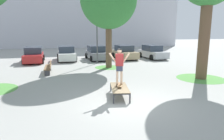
# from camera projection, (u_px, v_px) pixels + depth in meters

# --- Properties ---
(ground_plane) EXTENTS (120.00, 120.00, 0.00)m
(ground_plane) POSITION_uv_depth(u_px,v_px,m) (128.00, 102.00, 8.79)
(ground_plane) COLOR #999993
(building_facade) EXTENTS (38.68, 4.00, 14.76)m
(building_facade) POSITION_uv_depth(u_px,v_px,m) (80.00, 8.00, 38.19)
(building_facade) COLOR silver
(building_facade) RESTS_ON ground
(skate_box) EXTENTS (1.07, 2.00, 0.46)m
(skate_box) POSITION_uv_depth(u_px,v_px,m) (120.00, 88.00, 9.51)
(skate_box) COLOR #38383D
(skate_box) RESTS_ON ground
(skateboard) EXTENTS (0.37, 0.82, 0.09)m
(skateboard) POSITION_uv_depth(u_px,v_px,m) (119.00, 85.00, 9.60)
(skateboard) COLOR #9E754C
(skateboard) RESTS_ON skate_box
(skater) EXTENTS (0.99, 0.34, 1.69)m
(skater) POSITION_uv_depth(u_px,v_px,m) (119.00, 64.00, 9.41)
(skater) COLOR beige
(skater) RESTS_ON skateboard
(grass_patch_near_right) EXTENTS (3.09, 3.09, 0.01)m
(grass_patch_near_right) POSITION_uv_depth(u_px,v_px,m) (201.00, 78.00, 13.24)
(grass_patch_near_right) COLOR #519342
(grass_patch_near_right) RESTS_ON ground
(grass_patch_mid_back) EXTENTS (2.36, 2.36, 0.01)m
(grass_patch_mid_back) POSITION_uv_depth(u_px,v_px,m) (109.00, 67.00, 17.28)
(grass_patch_mid_back) COLOR #519342
(grass_patch_mid_back) RESTS_ON ground
(car_red) EXTENTS (2.07, 4.28, 1.50)m
(car_red) POSITION_uv_depth(u_px,v_px,m) (34.00, 55.00, 20.09)
(car_red) COLOR red
(car_red) RESTS_ON ground
(car_white) EXTENTS (2.01, 4.25, 1.50)m
(car_white) POSITION_uv_depth(u_px,v_px,m) (66.00, 54.00, 21.35)
(car_white) COLOR silver
(car_white) RESTS_ON ground
(car_grey) EXTENTS (2.17, 4.32, 1.50)m
(car_grey) POSITION_uv_depth(u_px,v_px,m) (96.00, 53.00, 21.96)
(car_grey) COLOR slate
(car_grey) RESTS_ON ground
(car_tan) EXTENTS (2.23, 4.35, 1.50)m
(car_tan) POSITION_uv_depth(u_px,v_px,m) (124.00, 53.00, 22.65)
(car_tan) COLOR tan
(car_tan) RESTS_ON ground
(car_silver) EXTENTS (2.19, 4.33, 1.50)m
(car_silver) POSITION_uv_depth(u_px,v_px,m) (152.00, 52.00, 22.92)
(car_silver) COLOR #B7BABF
(car_silver) RESTS_ON ground
(park_bench) EXTENTS (0.47, 2.41, 0.83)m
(park_bench) POSITION_uv_depth(u_px,v_px,m) (49.00, 67.00, 14.93)
(park_bench) COLOR brown
(park_bench) RESTS_ON ground
(light_post) EXTENTS (0.36, 0.36, 5.83)m
(light_post) POSITION_uv_depth(u_px,v_px,m) (97.00, 22.00, 18.67)
(light_post) COLOR #4C4C51
(light_post) RESTS_ON ground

